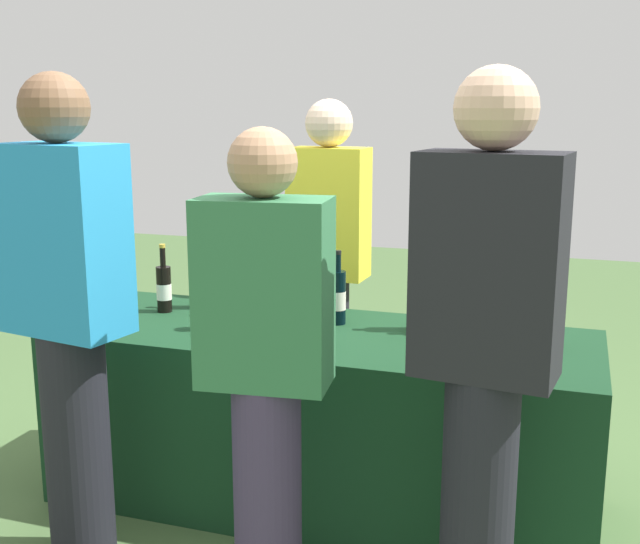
{
  "coord_description": "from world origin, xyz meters",
  "views": [
    {
      "loc": [
        0.96,
        -2.91,
        1.65
      ],
      "look_at": [
        0.0,
        0.0,
        1.0
      ],
      "focal_mm": 43.86,
      "sensor_mm": 36.0,
      "label": 1
    }
  ],
  "objects_px": {
    "wine_bottle_2": "(246,292)",
    "wine_glass_2": "(320,321)",
    "wine_glass_3": "(503,335)",
    "wine_bottle_1": "(201,283)",
    "server_pouring": "(329,258)",
    "wine_glass_0": "(202,308)",
    "wine_bottle_6": "(457,305)",
    "wine_bottle_3": "(276,294)",
    "wine_bottle_5": "(418,301)",
    "wine_bottle_7": "(544,317)",
    "guest_0": "(68,308)",
    "wine_bottle_4": "(338,297)",
    "guest_2": "(485,346)",
    "guest_1": "(266,363)",
    "wine_bottle_0": "(164,288)",
    "wine_glass_1": "(272,319)"
  },
  "relations": [
    {
      "from": "wine_bottle_2",
      "to": "guest_2",
      "type": "height_order",
      "value": "guest_2"
    },
    {
      "from": "wine_bottle_1",
      "to": "wine_bottle_3",
      "type": "bearing_deg",
      "value": -13.97
    },
    {
      "from": "guest_0",
      "to": "guest_2",
      "type": "xyz_separation_m",
      "value": [
        1.44,
        -0.0,
        0.01
      ]
    },
    {
      "from": "wine_bottle_1",
      "to": "wine_glass_1",
      "type": "distance_m",
      "value": 0.62
    },
    {
      "from": "wine_bottle_0",
      "to": "wine_bottle_2",
      "type": "height_order",
      "value": "wine_bottle_2"
    },
    {
      "from": "wine_bottle_4",
      "to": "wine_bottle_5",
      "type": "relative_size",
      "value": 0.96
    },
    {
      "from": "wine_bottle_0",
      "to": "wine_glass_3",
      "type": "distance_m",
      "value": 1.52
    },
    {
      "from": "guest_0",
      "to": "wine_glass_3",
      "type": "bearing_deg",
      "value": 30.56
    },
    {
      "from": "wine_glass_0",
      "to": "guest_1",
      "type": "bearing_deg",
      "value": -49.08
    },
    {
      "from": "wine_bottle_1",
      "to": "wine_bottle_3",
      "type": "height_order",
      "value": "wine_bottle_3"
    },
    {
      "from": "wine_bottle_2",
      "to": "wine_glass_2",
      "type": "distance_m",
      "value": 0.55
    },
    {
      "from": "wine_glass_1",
      "to": "server_pouring",
      "type": "height_order",
      "value": "server_pouring"
    },
    {
      "from": "wine_bottle_3",
      "to": "guest_2",
      "type": "bearing_deg",
      "value": -38.81
    },
    {
      "from": "server_pouring",
      "to": "guest_2",
      "type": "height_order",
      "value": "guest_2"
    },
    {
      "from": "wine_bottle_2",
      "to": "guest_0",
      "type": "xyz_separation_m",
      "value": [
        -0.32,
        -0.81,
        0.1
      ]
    },
    {
      "from": "wine_bottle_2",
      "to": "wine_bottle_4",
      "type": "bearing_deg",
      "value": 0.95
    },
    {
      "from": "wine_bottle_7",
      "to": "guest_0",
      "type": "height_order",
      "value": "guest_0"
    },
    {
      "from": "wine_glass_0",
      "to": "guest_1",
      "type": "xyz_separation_m",
      "value": [
        0.53,
        -0.61,
        0.02
      ]
    },
    {
      "from": "wine_glass_2",
      "to": "guest_2",
      "type": "distance_m",
      "value": 0.84
    },
    {
      "from": "wine_bottle_0",
      "to": "wine_bottle_3",
      "type": "bearing_deg",
      "value": 1.19
    },
    {
      "from": "wine_bottle_4",
      "to": "wine_glass_1",
      "type": "height_order",
      "value": "wine_bottle_4"
    },
    {
      "from": "wine_glass_3",
      "to": "wine_bottle_1",
      "type": "bearing_deg",
      "value": 166.67
    },
    {
      "from": "wine_bottle_0",
      "to": "wine_bottle_7",
      "type": "bearing_deg",
      "value": -0.7
    },
    {
      "from": "wine_bottle_0",
      "to": "wine_bottle_7",
      "type": "height_order",
      "value": "wine_bottle_7"
    },
    {
      "from": "wine_glass_2",
      "to": "wine_glass_0",
      "type": "bearing_deg",
      "value": 173.34
    },
    {
      "from": "wine_glass_3",
      "to": "guest_2",
      "type": "distance_m",
      "value": 0.56
    },
    {
      "from": "wine_bottle_0",
      "to": "guest_1",
      "type": "height_order",
      "value": "guest_1"
    },
    {
      "from": "wine_bottle_2",
      "to": "wine_glass_0",
      "type": "distance_m",
      "value": 0.27
    },
    {
      "from": "wine_bottle_3",
      "to": "wine_glass_0",
      "type": "bearing_deg",
      "value": -137.49
    },
    {
      "from": "wine_glass_0",
      "to": "guest_0",
      "type": "relative_size",
      "value": 0.08
    },
    {
      "from": "wine_bottle_6",
      "to": "wine_glass_2",
      "type": "height_order",
      "value": "wine_bottle_6"
    },
    {
      "from": "wine_bottle_4",
      "to": "wine_glass_2",
      "type": "relative_size",
      "value": 2.24
    },
    {
      "from": "server_pouring",
      "to": "wine_glass_2",
      "type": "bearing_deg",
      "value": 107.59
    },
    {
      "from": "wine_glass_0",
      "to": "wine_bottle_1",
      "type": "bearing_deg",
      "value": 117.49
    },
    {
      "from": "wine_glass_0",
      "to": "wine_glass_2",
      "type": "bearing_deg",
      "value": -6.66
    },
    {
      "from": "wine_bottle_6",
      "to": "wine_bottle_5",
      "type": "bearing_deg",
      "value": 176.83
    },
    {
      "from": "wine_bottle_6",
      "to": "wine_glass_0",
      "type": "bearing_deg",
      "value": -165.29
    },
    {
      "from": "guest_2",
      "to": "server_pouring",
      "type": "bearing_deg",
      "value": 131.94
    },
    {
      "from": "wine_bottle_3",
      "to": "wine_bottle_4",
      "type": "xyz_separation_m",
      "value": [
        0.26,
        0.04,
        -0.0
      ]
    },
    {
      "from": "wine_bottle_5",
      "to": "guest_0",
      "type": "relative_size",
      "value": 0.19
    },
    {
      "from": "wine_bottle_7",
      "to": "wine_bottle_6",
      "type": "bearing_deg",
      "value": 167.65
    },
    {
      "from": "wine_bottle_0",
      "to": "server_pouring",
      "type": "relative_size",
      "value": 0.18
    },
    {
      "from": "wine_bottle_3",
      "to": "guest_1",
      "type": "relative_size",
      "value": 0.2
    },
    {
      "from": "wine_glass_2",
      "to": "wine_glass_3",
      "type": "bearing_deg",
      "value": 4.74
    },
    {
      "from": "wine_bottle_7",
      "to": "guest_0",
      "type": "xyz_separation_m",
      "value": [
        -1.58,
        -0.74,
        0.09
      ]
    },
    {
      "from": "wine_bottle_1",
      "to": "server_pouring",
      "type": "relative_size",
      "value": 0.19
    },
    {
      "from": "wine_glass_2",
      "to": "guest_2",
      "type": "height_order",
      "value": "guest_2"
    },
    {
      "from": "wine_bottle_5",
      "to": "wine_bottle_7",
      "type": "distance_m",
      "value": 0.51
    },
    {
      "from": "wine_glass_2",
      "to": "guest_1",
      "type": "distance_m",
      "value": 0.55
    },
    {
      "from": "wine_bottle_1",
      "to": "wine_bottle_7",
      "type": "height_order",
      "value": "wine_bottle_7"
    }
  ]
}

